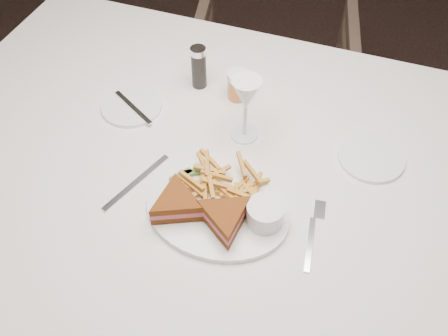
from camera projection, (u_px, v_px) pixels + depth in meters
ground at (323, 299)px, 1.77m from camera, size 5.00×5.00×0.00m
table at (229, 249)px, 1.47m from camera, size 1.65×1.12×0.75m
chair_far at (270, 83)px, 2.03m from camera, size 0.74×0.71×0.65m
table_setting at (224, 171)px, 1.13m from camera, size 0.78×0.59×0.18m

